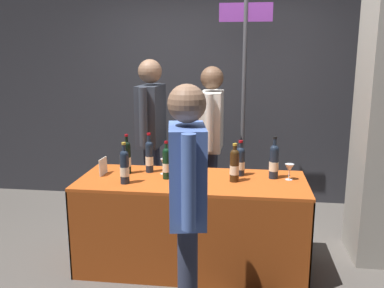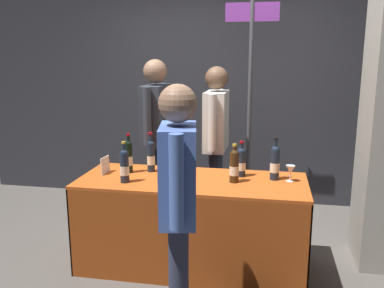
{
  "view_description": "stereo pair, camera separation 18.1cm",
  "coord_description": "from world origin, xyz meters",
  "px_view_note": "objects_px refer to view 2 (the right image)",
  "views": [
    {
      "loc": [
        0.42,
        -3.27,
        1.8
      ],
      "look_at": [
        0.0,
        0.0,
        1.07
      ],
      "focal_mm": 38.9,
      "sensor_mm": 36.0,
      "label": 1
    },
    {
      "loc": [
        0.6,
        -3.25,
        1.8
      ],
      "look_at": [
        0.0,
        0.0,
        1.07
      ],
      "focal_mm": 38.9,
      "sensor_mm": 36.0,
      "label": 2
    }
  ],
  "objects_px": {
    "tasting_table": "(192,206)",
    "flower_vase": "(174,170)",
    "booth_signpost": "(250,88)",
    "wine_glass_mid": "(165,163)",
    "vendor_presenter": "(216,133)",
    "wine_glass_near_vendor": "(290,170)",
    "taster_foreground_right": "(178,195)",
    "display_bottle_0": "(241,161)",
    "featured_wine_bottle": "(275,162)"
  },
  "relations": [
    {
      "from": "tasting_table",
      "to": "booth_signpost",
      "type": "xyz_separation_m",
      "value": [
        0.4,
        1.19,
        0.9
      ]
    },
    {
      "from": "wine_glass_mid",
      "to": "vendor_presenter",
      "type": "distance_m",
      "value": 0.82
    },
    {
      "from": "featured_wine_bottle",
      "to": "flower_vase",
      "type": "relative_size",
      "value": 0.9
    },
    {
      "from": "vendor_presenter",
      "to": "taster_foreground_right",
      "type": "relative_size",
      "value": 1.02
    },
    {
      "from": "wine_glass_near_vendor",
      "to": "taster_foreground_right",
      "type": "xyz_separation_m",
      "value": [
        -0.7,
        -1.04,
        0.1
      ]
    },
    {
      "from": "tasting_table",
      "to": "flower_vase",
      "type": "height_order",
      "value": "flower_vase"
    },
    {
      "from": "tasting_table",
      "to": "display_bottle_0",
      "type": "xyz_separation_m",
      "value": [
        0.39,
        0.16,
        0.36
      ]
    },
    {
      "from": "display_bottle_0",
      "to": "wine_glass_mid",
      "type": "bearing_deg",
      "value": -176.89
    },
    {
      "from": "display_bottle_0",
      "to": "flower_vase",
      "type": "bearing_deg",
      "value": -149.46
    },
    {
      "from": "featured_wine_bottle",
      "to": "wine_glass_mid",
      "type": "bearing_deg",
      "value": 179.52
    },
    {
      "from": "wine_glass_mid",
      "to": "display_bottle_0",
      "type": "bearing_deg",
      "value": 3.11
    },
    {
      "from": "tasting_table",
      "to": "featured_wine_bottle",
      "type": "height_order",
      "value": "featured_wine_bottle"
    },
    {
      "from": "taster_foreground_right",
      "to": "wine_glass_near_vendor",
      "type": "bearing_deg",
      "value": -44.26
    },
    {
      "from": "featured_wine_bottle",
      "to": "vendor_presenter",
      "type": "height_order",
      "value": "vendor_presenter"
    },
    {
      "from": "tasting_table",
      "to": "wine_glass_mid",
      "type": "bearing_deg",
      "value": 153.63
    },
    {
      "from": "display_bottle_0",
      "to": "tasting_table",
      "type": "bearing_deg",
      "value": -157.43
    },
    {
      "from": "tasting_table",
      "to": "featured_wine_bottle",
      "type": "relative_size",
      "value": 5.3
    },
    {
      "from": "wine_glass_near_vendor",
      "to": "flower_vase",
      "type": "relative_size",
      "value": 0.34
    },
    {
      "from": "featured_wine_bottle",
      "to": "tasting_table",
      "type": "bearing_deg",
      "value": -169.86
    },
    {
      "from": "flower_vase",
      "to": "vendor_presenter",
      "type": "xyz_separation_m",
      "value": [
        0.21,
        0.99,
        0.12
      ]
    },
    {
      "from": "tasting_table",
      "to": "featured_wine_bottle",
      "type": "distance_m",
      "value": 0.78
    },
    {
      "from": "featured_wine_bottle",
      "to": "vendor_presenter",
      "type": "xyz_separation_m",
      "value": [
        -0.58,
        0.74,
        0.09
      ]
    },
    {
      "from": "featured_wine_bottle",
      "to": "wine_glass_mid",
      "type": "relative_size",
      "value": 2.63
    },
    {
      "from": "flower_vase",
      "to": "booth_signpost",
      "type": "relative_size",
      "value": 0.17
    },
    {
      "from": "tasting_table",
      "to": "vendor_presenter",
      "type": "relative_size",
      "value": 1.13
    },
    {
      "from": "display_bottle_0",
      "to": "wine_glass_near_vendor",
      "type": "bearing_deg",
      "value": -10.33
    },
    {
      "from": "vendor_presenter",
      "to": "booth_signpost",
      "type": "distance_m",
      "value": 0.63
    },
    {
      "from": "wine_glass_near_vendor",
      "to": "taster_foreground_right",
      "type": "distance_m",
      "value": 1.26
    },
    {
      "from": "vendor_presenter",
      "to": "display_bottle_0",
      "type": "bearing_deg",
      "value": 24.58
    },
    {
      "from": "wine_glass_near_vendor",
      "to": "vendor_presenter",
      "type": "distance_m",
      "value": 1.05
    },
    {
      "from": "vendor_presenter",
      "to": "flower_vase",
      "type": "bearing_deg",
      "value": -10.79
    },
    {
      "from": "tasting_table",
      "to": "taster_foreground_right",
      "type": "height_order",
      "value": "taster_foreground_right"
    },
    {
      "from": "tasting_table",
      "to": "booth_signpost",
      "type": "height_order",
      "value": "booth_signpost"
    },
    {
      "from": "wine_glass_near_vendor",
      "to": "tasting_table",
      "type": "bearing_deg",
      "value": -173.56
    },
    {
      "from": "tasting_table",
      "to": "wine_glass_near_vendor",
      "type": "height_order",
      "value": "wine_glass_near_vendor"
    },
    {
      "from": "display_bottle_0",
      "to": "taster_foreground_right",
      "type": "distance_m",
      "value": 1.15
    },
    {
      "from": "wine_glass_mid",
      "to": "flower_vase",
      "type": "relative_size",
      "value": 0.34
    },
    {
      "from": "featured_wine_bottle",
      "to": "wine_glass_near_vendor",
      "type": "height_order",
      "value": "featured_wine_bottle"
    },
    {
      "from": "wine_glass_mid",
      "to": "taster_foreground_right",
      "type": "relative_size",
      "value": 0.08
    },
    {
      "from": "display_bottle_0",
      "to": "flower_vase",
      "type": "xyz_separation_m",
      "value": [
        -0.51,
        -0.3,
        -0.02
      ]
    },
    {
      "from": "featured_wine_bottle",
      "to": "taster_foreground_right",
      "type": "relative_size",
      "value": 0.22
    },
    {
      "from": "featured_wine_bottle",
      "to": "wine_glass_mid",
      "type": "xyz_separation_m",
      "value": [
        -0.93,
        0.01,
        -0.05
      ]
    },
    {
      "from": "booth_signpost",
      "to": "wine_glass_mid",
      "type": "bearing_deg",
      "value": -121.71
    },
    {
      "from": "display_bottle_0",
      "to": "featured_wine_bottle",
      "type": "bearing_deg",
      "value": -8.8
    },
    {
      "from": "wine_glass_near_vendor",
      "to": "taster_foreground_right",
      "type": "height_order",
      "value": "taster_foreground_right"
    },
    {
      "from": "wine_glass_near_vendor",
      "to": "taster_foreground_right",
      "type": "relative_size",
      "value": 0.08
    },
    {
      "from": "display_bottle_0",
      "to": "wine_glass_near_vendor",
      "type": "relative_size",
      "value": 2.27
    },
    {
      "from": "wine_glass_mid",
      "to": "vendor_presenter",
      "type": "bearing_deg",
      "value": 64.57
    },
    {
      "from": "tasting_table",
      "to": "vendor_presenter",
      "type": "xyz_separation_m",
      "value": [
        0.09,
        0.86,
        0.47
      ]
    },
    {
      "from": "wine_glass_mid",
      "to": "vendor_presenter",
      "type": "relative_size",
      "value": 0.08
    }
  ]
}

